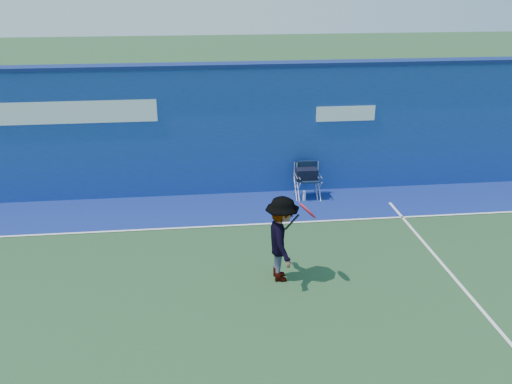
{
  "coord_description": "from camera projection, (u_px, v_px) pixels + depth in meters",
  "views": [
    {
      "loc": [
        0.13,
        -7.1,
        5.0
      ],
      "look_at": [
        1.22,
        2.6,
        1.0
      ],
      "focal_mm": 38.0,
      "sensor_mm": 36.0,
      "label": 1
    }
  ],
  "objects": [
    {
      "name": "directors_chair_left",
      "position": [
        309.0,
        187.0,
        12.74
      ],
      "size": [
        0.51,
        0.47,
        0.86
      ],
      "color": "silver",
      "rests_on": "ground"
    },
    {
      "name": "water_bottle",
      "position": [
        304.0,
        196.0,
        12.66
      ],
      "size": [
        0.07,
        0.07,
        0.24
      ],
      "primitive_type": "cylinder",
      "color": "silver",
      "rests_on": "ground"
    },
    {
      "name": "out_of_bounds_strip",
      "position": [
        195.0,
        210.0,
        12.18
      ],
      "size": [
        24.0,
        1.8,
        0.01
      ],
      "primitive_type": "cube",
      "color": "navy",
      "rests_on": "ground"
    },
    {
      "name": "court_lines",
      "position": [
        196.0,
        296.0,
        8.96
      ],
      "size": [
        24.0,
        12.0,
        0.01
      ],
      "color": "white",
      "rests_on": "out_of_bounds_strip"
    },
    {
      "name": "stadium_wall",
      "position": [
        191.0,
        130.0,
        12.6
      ],
      "size": [
        24.0,
        0.5,
        3.08
      ],
      "color": "navy",
      "rests_on": "ground"
    },
    {
      "name": "tennis_player",
      "position": [
        282.0,
        239.0,
        9.21
      ],
      "size": [
        0.88,
        1.0,
        1.53
      ],
      "color": "#EA4738",
      "rests_on": "ground"
    },
    {
      "name": "directors_chair_right",
      "position": [
        306.0,
        183.0,
        12.77
      ],
      "size": [
        0.49,
        0.44,
        0.83
      ],
      "color": "silver",
      "rests_on": "ground"
    },
    {
      "name": "ground",
      "position": [
        197.0,
        318.0,
        8.41
      ],
      "size": [
        80.0,
        80.0,
        0.0
      ],
      "primitive_type": "plane",
      "color": "#264827",
      "rests_on": "ground"
    }
  ]
}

